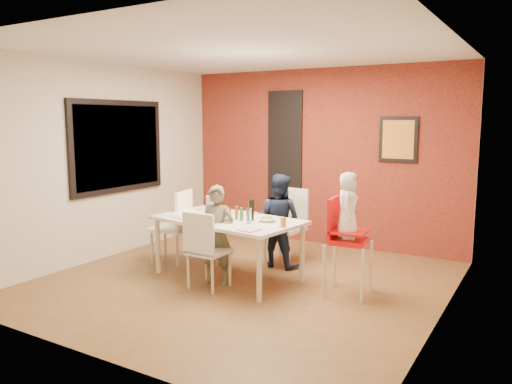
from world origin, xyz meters
The scene contains 35 objects.
ground centered at (0.00, 0.00, 0.00)m, with size 4.50×4.50×0.00m, color brown.
ceiling centered at (0.00, 0.00, 2.70)m, with size 4.50×4.50×0.02m, color silver.
wall_back centered at (0.00, 2.25, 1.35)m, with size 4.50×0.02×2.70m, color beige.
wall_front centered at (0.00, -2.25, 1.35)m, with size 4.50×0.02×2.70m, color beige.
wall_left centered at (-2.25, 0.00, 1.35)m, with size 0.02×4.50×2.70m, color beige.
wall_right centered at (2.25, 0.00, 1.35)m, with size 0.02×4.50×2.70m, color beige.
brick_accent_wall centered at (0.00, 2.23, 1.35)m, with size 4.50×0.02×2.70m, color maroon.
picture_window_frame centered at (-2.22, 0.20, 1.55)m, with size 0.05×1.70×1.30m, color black.
picture_window_pane centered at (-2.21, 0.20, 1.55)m, with size 0.02×1.55×1.15m, color black.
glassblock_strip centered at (-0.60, 2.21, 1.50)m, with size 0.55×0.03×1.70m, color #B4BFC4.
glassblock_surround centered at (-0.60, 2.21, 1.50)m, with size 0.60×0.03×1.76m, color black.
art_print_frame centered at (1.20, 2.21, 1.65)m, with size 0.54×0.03×0.64m, color black.
art_print_canvas centered at (1.20, 2.19, 1.65)m, with size 0.44×0.01×0.54m, color gold.
dining_table centered at (-0.25, 0.04, 0.67)m, with size 1.89×1.21×0.74m.
chair_near centered at (-0.23, -0.45, 0.50)m, with size 0.42×0.42×0.90m.
chair_far centered at (0.07, 1.04, 0.56)m, with size 0.51×0.51×1.00m.
chair_left centered at (-1.21, 0.23, 0.55)m, with size 0.55×0.55×0.98m.
high_chair centered at (1.18, 0.22, 0.65)m, with size 0.50×0.50×1.08m.
child_near centered at (-0.23, -0.21, 0.59)m, with size 0.43×0.28×1.17m, color #504E39.
child_far centered at (0.06, 0.79, 0.62)m, with size 0.60×0.47×1.23m, color #151D30.
toddler centered at (1.21, 0.22, 1.00)m, with size 0.36×0.23×0.73m, color silver.
plate_near_left centered at (-0.71, -0.19, 0.75)m, with size 0.22×0.22×0.01m, color white.
plate_far_mid centered at (-0.22, 0.42, 0.75)m, with size 0.23×0.23×0.01m, color silver.
plate_near_right centered at (0.32, -0.38, 0.75)m, with size 0.21×0.21×0.01m, color silver.
plate_far_left centered at (-0.87, 0.43, 0.75)m, with size 0.20×0.20×0.01m, color silver.
salad_bowl_a centered at (-0.24, -0.07, 0.77)m, with size 0.20×0.20×0.05m, color silver.
salad_bowl_b centered at (0.26, 0.12, 0.77)m, with size 0.20×0.20×0.05m, color white.
wine_bottle centered at (0.06, 0.09, 0.87)m, with size 0.07×0.07×0.25m, color black.
wine_glass_a centered at (-0.20, -0.20, 0.84)m, with size 0.07×0.07×0.19m, color silver.
wine_glass_b centered at (0.12, -0.06, 0.83)m, with size 0.06×0.06×0.18m, color silver.
paper_towel_roll centered at (-0.44, -0.03, 0.87)m, with size 0.12×0.12×0.27m, color silver.
condiment_red centered at (-0.20, 0.03, 0.81)m, with size 0.03×0.03×0.13m, color red.
condiment_green centered at (-0.03, 0.02, 0.82)m, with size 0.04×0.04×0.16m, color #336923.
condiment_brown centered at (-0.13, 0.06, 0.82)m, with size 0.04×0.04×0.16m, color brown.
sippy_cup centered at (0.56, -0.05, 0.79)m, with size 0.06×0.06×0.11m, color orange.
Camera 1 is at (3.08, -4.88, 1.93)m, focal length 35.00 mm.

